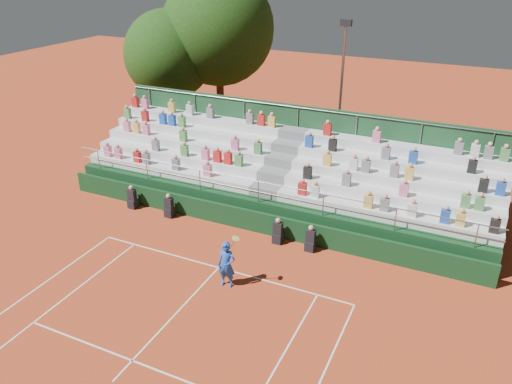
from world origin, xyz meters
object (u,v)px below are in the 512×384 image
at_px(tree_east, 218,29).
at_px(floodlight_mast, 342,83).
at_px(tennis_player, 227,265).
at_px(tree_west, 169,55).

distance_m(tree_east, floodlight_mast, 9.27).
relative_size(tennis_player, tree_east, 0.21).
distance_m(tree_west, floodlight_mast, 11.40).
bearing_deg(floodlight_mast, tennis_player, -90.56).
xyz_separation_m(tree_east, floodlight_mast, (8.81, -1.96, -2.11)).
bearing_deg(tennis_player, floodlight_mast, 89.44).
xyz_separation_m(tree_west, floodlight_mast, (11.38, 0.01, -0.63)).
distance_m(tennis_player, tree_west, 18.13).
xyz_separation_m(tennis_player, tree_west, (-11.25, 13.52, 4.41)).
bearing_deg(floodlight_mast, tree_east, 167.47).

